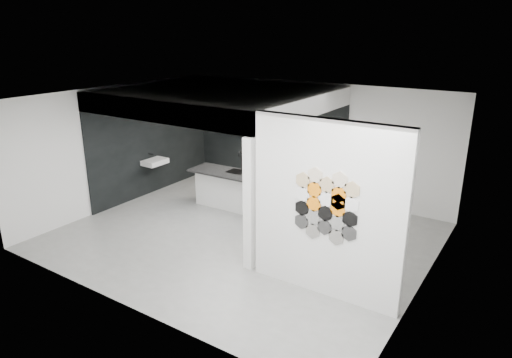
% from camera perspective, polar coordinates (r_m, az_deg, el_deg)
% --- Properties ---
extents(floor, '(7.00, 6.00, 0.01)m').
position_cam_1_polar(floor, '(9.34, -1.54, -7.12)').
color(floor, slate).
extents(partition_panel, '(2.45, 0.15, 2.80)m').
position_cam_1_polar(partition_panel, '(6.97, 8.77, -3.90)').
color(partition_panel, silver).
rests_on(partition_panel, floor).
extents(bay_clad_back, '(4.40, 0.04, 2.35)m').
position_cam_1_polar(bay_clad_back, '(11.97, 1.43, 4.65)').
color(bay_clad_back, black).
rests_on(bay_clad_back, floor).
extents(bay_clad_left, '(0.04, 4.00, 2.35)m').
position_cam_1_polar(bay_clad_left, '(11.82, -12.73, 4.01)').
color(bay_clad_left, black).
rests_on(bay_clad_left, floor).
extents(bulkhead, '(4.40, 4.00, 0.40)m').
position_cam_1_polar(bulkhead, '(10.12, -4.52, 9.99)').
color(bulkhead, silver).
rests_on(bulkhead, corner_column).
extents(corner_column, '(0.16, 0.16, 2.35)m').
position_cam_1_polar(corner_column, '(7.69, -0.84, -3.31)').
color(corner_column, silver).
rests_on(corner_column, floor).
extents(fascia_beam, '(4.40, 0.16, 0.40)m').
position_cam_1_polar(fascia_beam, '(8.70, -12.34, 8.26)').
color(fascia_beam, silver).
rests_on(fascia_beam, corner_column).
extents(wall_basin, '(0.40, 0.60, 0.12)m').
position_cam_1_polar(wall_basin, '(11.61, -12.52, 2.11)').
color(wall_basin, silver).
rests_on(wall_basin, bay_clad_left).
extents(display_shelf, '(3.00, 0.15, 0.04)m').
position_cam_1_polar(display_shelf, '(11.80, 1.58, 5.07)').
color(display_shelf, black).
rests_on(display_shelf, bay_clad_back).
extents(kitchen_island, '(1.69, 0.78, 1.34)m').
position_cam_1_polar(kitchen_island, '(10.69, -3.61, -1.13)').
color(kitchen_island, silver).
rests_on(kitchen_island, floor).
extents(stockpot, '(0.27, 0.27, 0.19)m').
position_cam_1_polar(stockpot, '(12.31, -2.33, 6.16)').
color(stockpot, black).
rests_on(stockpot, display_shelf).
extents(kettle, '(0.23, 0.23, 0.17)m').
position_cam_1_polar(kettle, '(11.18, 7.15, 4.73)').
color(kettle, black).
rests_on(kettle, display_shelf).
extents(glass_bowl, '(0.17, 0.17, 0.10)m').
position_cam_1_polar(glass_bowl, '(11.16, 7.47, 4.51)').
color(glass_bowl, gray).
rests_on(glass_bowl, display_shelf).
extents(glass_vase, '(0.12, 0.12, 0.15)m').
position_cam_1_polar(glass_vase, '(11.15, 7.50, 4.62)').
color(glass_vase, gray).
rests_on(glass_vase, display_shelf).
extents(bottle_dark, '(0.05, 0.05, 0.14)m').
position_cam_1_polar(bottle_dark, '(12.04, -0.37, 5.78)').
color(bottle_dark, black).
rests_on(bottle_dark, display_shelf).
extents(utensil_cup, '(0.09, 0.09, 0.10)m').
position_cam_1_polar(utensil_cup, '(12.15, -1.16, 5.80)').
color(utensil_cup, black).
rests_on(utensil_cup, display_shelf).
extents(hex_tile_cluster, '(1.04, 0.02, 1.16)m').
position_cam_1_polar(hex_tile_cluster, '(6.84, 8.77, -3.37)').
color(hex_tile_cluster, '#2D2D2D').
rests_on(hex_tile_cluster, partition_panel).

